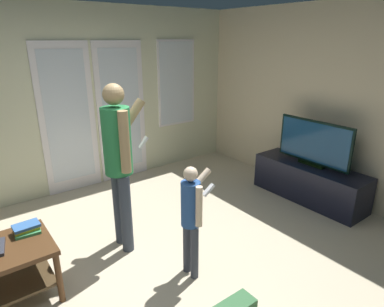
{
  "coord_description": "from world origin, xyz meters",
  "views": [
    {
      "loc": [
        -1.03,
        -2.16,
        2.07
      ],
      "look_at": [
        0.8,
        0.25,
        1.01
      ],
      "focal_mm": 30.89,
      "sensor_mm": 36.0,
      "label": 1
    }
  ],
  "objects_px": {
    "tv_stand": "(309,182)",
    "book_stack": "(27,229)",
    "person_adult": "(119,155)",
    "flat_screen_tv": "(314,143)",
    "person_child": "(192,212)"
  },
  "relations": [
    {
      "from": "tv_stand",
      "to": "person_child",
      "type": "relative_size",
      "value": 1.4
    },
    {
      "from": "person_child",
      "to": "flat_screen_tv",
      "type": "bearing_deg",
      "value": 6.64
    },
    {
      "from": "person_adult",
      "to": "person_child",
      "type": "xyz_separation_m",
      "value": [
        0.28,
        -0.77,
        -0.37
      ]
    },
    {
      "from": "flat_screen_tv",
      "to": "book_stack",
      "type": "relative_size",
      "value": 4.78
    },
    {
      "from": "flat_screen_tv",
      "to": "person_child",
      "type": "bearing_deg",
      "value": -173.36
    },
    {
      "from": "book_stack",
      "to": "person_adult",
      "type": "bearing_deg",
      "value": 0.21
    },
    {
      "from": "person_adult",
      "to": "flat_screen_tv",
      "type": "bearing_deg",
      "value": -12.0
    },
    {
      "from": "person_adult",
      "to": "book_stack",
      "type": "xyz_separation_m",
      "value": [
        -0.89,
        -0.0,
        -0.47
      ]
    },
    {
      "from": "book_stack",
      "to": "tv_stand",
      "type": "bearing_deg",
      "value": -8.86
    },
    {
      "from": "tv_stand",
      "to": "flat_screen_tv",
      "type": "height_order",
      "value": "flat_screen_tv"
    },
    {
      "from": "tv_stand",
      "to": "person_child",
      "type": "height_order",
      "value": "person_child"
    },
    {
      "from": "tv_stand",
      "to": "flat_screen_tv",
      "type": "bearing_deg",
      "value": 114.31
    },
    {
      "from": "tv_stand",
      "to": "book_stack",
      "type": "relative_size",
      "value": 7.0
    },
    {
      "from": "tv_stand",
      "to": "book_stack",
      "type": "height_order",
      "value": "book_stack"
    },
    {
      "from": "person_adult",
      "to": "person_child",
      "type": "bearing_deg",
      "value": -69.79
    }
  ]
}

